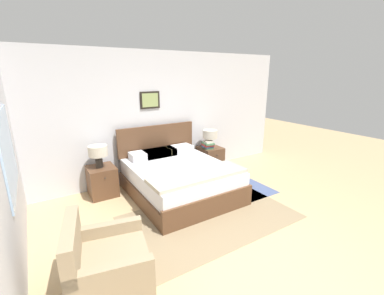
% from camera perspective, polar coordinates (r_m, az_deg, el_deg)
% --- Properties ---
extents(ground_plane, '(16.00, 16.00, 0.00)m').
position_cam_1_polar(ground_plane, '(3.36, 14.05, -24.43)').
color(ground_plane, tan).
extents(wall_back, '(6.89, 0.09, 2.60)m').
position_cam_1_polar(wall_back, '(5.30, -10.22, 6.59)').
color(wall_back, silver).
rests_on(wall_back, ground_plane).
extents(wall_left, '(0.08, 5.53, 2.60)m').
position_cam_1_polar(wall_left, '(3.39, -36.47, -1.78)').
color(wall_left, silver).
rests_on(wall_left, ground_plane).
extents(area_rug_main, '(2.59, 1.59, 0.01)m').
position_cam_1_polar(area_rug_main, '(4.15, 4.08, -15.16)').
color(area_rug_main, '#897556').
rests_on(area_rug_main, ground_plane).
extents(area_rug_bedside, '(0.90, 1.37, 0.01)m').
position_cam_1_polar(area_rug_bedside, '(5.29, 10.07, -8.14)').
color(area_rug_bedside, '#47567F').
rests_on(area_rug_bedside, ground_plane).
extents(bed, '(1.66, 1.97, 1.14)m').
position_cam_1_polar(bed, '(4.74, -2.92, -6.72)').
color(bed, brown).
rests_on(bed, ground_plane).
extents(armchair, '(0.90, 0.92, 0.84)m').
position_cam_1_polar(armchair, '(2.96, -18.44, -24.08)').
color(armchair, '#998466').
rests_on(armchair, ground_plane).
extents(nightstand_near_window, '(0.47, 0.53, 0.54)m').
position_cam_1_polar(nightstand_near_window, '(4.99, -19.31, -7.06)').
color(nightstand_near_window, brown).
rests_on(nightstand_near_window, ground_plane).
extents(nightstand_by_door, '(0.47, 0.53, 0.54)m').
position_cam_1_polar(nightstand_by_door, '(5.93, 4.04, -2.46)').
color(nightstand_by_door, brown).
rests_on(nightstand_by_door, ground_plane).
extents(table_lamp_near_window, '(0.33, 0.33, 0.40)m').
position_cam_1_polar(table_lamp_near_window, '(4.80, -20.16, -0.98)').
color(table_lamp_near_window, '#2D2823').
rests_on(table_lamp_near_window, nightstand_near_window).
extents(table_lamp_by_door, '(0.33, 0.33, 0.40)m').
position_cam_1_polar(table_lamp_by_door, '(5.77, 4.03, 2.75)').
color(table_lamp_by_door, '#2D2823').
rests_on(table_lamp_by_door, nightstand_by_door).
extents(book_thick_bottom, '(0.21, 0.24, 0.04)m').
position_cam_1_polar(book_thick_bottom, '(5.74, 3.54, -0.05)').
color(book_thick_bottom, '#4C7551').
rests_on(book_thick_bottom, nightstand_by_door).
extents(book_hardcover_middle, '(0.21, 0.22, 0.03)m').
position_cam_1_polar(book_hardcover_middle, '(5.73, 3.54, 0.27)').
color(book_hardcover_middle, '#335693').
rests_on(book_hardcover_middle, book_thick_bottom).
extents(book_novel_upper, '(0.25, 0.27, 0.04)m').
position_cam_1_polar(book_novel_upper, '(5.72, 3.55, 0.58)').
color(book_novel_upper, '#B7332D').
rests_on(book_novel_upper, book_hardcover_middle).
extents(book_slim_near_top, '(0.23, 0.30, 0.04)m').
position_cam_1_polar(book_slim_near_top, '(5.71, 3.55, 0.94)').
color(book_slim_near_top, '#4C7551').
rests_on(book_slim_near_top, book_novel_upper).
extents(book_paperback_top, '(0.17, 0.22, 0.04)m').
position_cam_1_polar(book_paperback_top, '(5.70, 3.56, 1.32)').
color(book_paperback_top, silver).
rests_on(book_paperback_top, book_slim_near_top).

